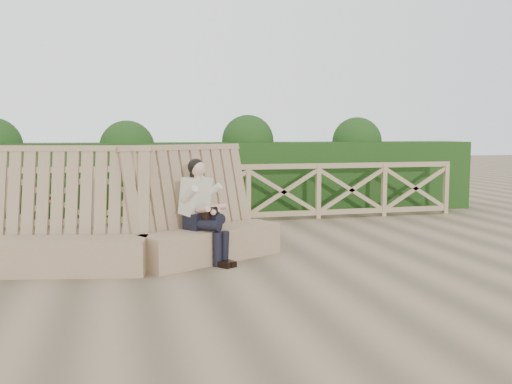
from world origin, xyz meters
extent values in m
plane|color=brown|center=(0.00, 0.00, 0.00)|extent=(60.00, 60.00, 0.00)
cube|color=#85694C|center=(-2.42, 0.08, 0.22)|extent=(2.08, 0.90, 0.43)
cube|color=#85694C|center=(-2.37, 0.34, 0.79)|extent=(2.07, 0.84, 1.55)
cube|color=#85694C|center=(-0.54, 0.34, 0.22)|extent=(2.02, 1.38, 0.43)
cube|color=#85694C|center=(-0.67, 0.58, 0.79)|extent=(1.99, 1.33, 1.55)
cube|color=black|center=(-0.72, 0.36, 0.54)|extent=(0.43, 0.41, 0.21)
cube|color=beige|center=(-0.75, 0.40, 0.87)|extent=(0.48, 0.46, 0.51)
sphere|color=tan|center=(-0.72, 0.36, 1.24)|extent=(0.29, 0.29, 0.20)
sphere|color=black|center=(-0.74, 0.39, 1.26)|extent=(0.31, 0.31, 0.22)
cylinder|color=black|center=(-0.66, 0.15, 0.52)|extent=(0.39, 0.44, 0.15)
cylinder|color=black|center=(-0.55, 0.26, 0.59)|extent=(0.39, 0.44, 0.16)
cylinder|color=black|center=(-0.54, -0.03, 0.22)|extent=(0.16, 0.16, 0.43)
cylinder|color=black|center=(-0.43, 0.03, 0.22)|extent=(0.16, 0.16, 0.43)
cube|color=black|center=(-0.48, -0.10, 0.04)|extent=(0.21, 0.24, 0.08)
cube|color=black|center=(-0.39, -0.05, 0.04)|extent=(0.21, 0.24, 0.08)
cube|color=black|center=(-0.59, 0.23, 0.64)|extent=(0.24, 0.23, 0.14)
cube|color=black|center=(-0.51, 0.10, 0.69)|extent=(0.11, 0.11, 0.12)
cube|color=#907954|center=(0.00, 3.50, 1.05)|extent=(10.10, 0.07, 0.10)
cube|color=#907954|center=(0.00, 3.50, 0.12)|extent=(10.10, 0.07, 0.10)
cube|color=black|center=(0.00, 4.70, 0.75)|extent=(12.00, 1.20, 1.50)
camera|label=1|loc=(-1.83, -7.09, 1.71)|focal=40.00mm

